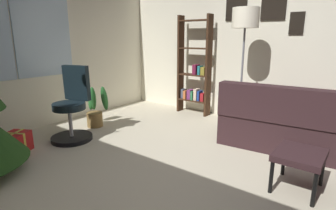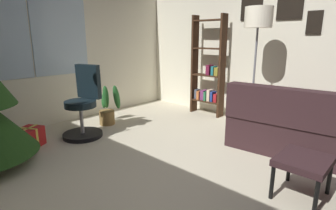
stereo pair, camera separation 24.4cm
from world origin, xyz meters
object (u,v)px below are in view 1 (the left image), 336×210
(footstool, at_px, (300,157))
(office_chair, at_px, (72,111))
(gift_box_red, at_px, (16,143))
(bookshelf, at_px, (194,72))
(couch, at_px, (315,127))
(potted_plant, at_px, (96,110))
(floor_lamp, at_px, (245,26))

(footstool, relative_size, office_chair, 0.47)
(gift_box_red, bearing_deg, bookshelf, -15.59)
(couch, bearing_deg, potted_plant, 110.18)
(footstool, relative_size, gift_box_red, 1.19)
(gift_box_red, height_order, floor_lamp, floor_lamp)
(office_chair, bearing_deg, couch, -58.74)
(couch, xyz_separation_m, gift_box_red, (-2.41, 2.94, -0.16))
(couch, height_order, gift_box_red, couch)
(floor_lamp, bearing_deg, footstool, -138.88)
(footstool, bearing_deg, office_chair, 99.90)
(footstool, height_order, bookshelf, bookshelf)
(gift_box_red, bearing_deg, couch, -50.63)
(couch, height_order, bookshelf, bookshelf)
(office_chair, bearing_deg, floor_lamp, -43.94)
(office_chair, distance_m, floor_lamp, 2.72)
(office_chair, bearing_deg, footstool, -80.10)
(office_chair, height_order, potted_plant, office_chair)
(floor_lamp, distance_m, potted_plant, 2.64)
(couch, distance_m, floor_lamp, 1.66)
(couch, xyz_separation_m, floor_lamp, (0.09, 1.06, 1.27))
(gift_box_red, xyz_separation_m, floor_lamp, (2.50, -1.88, 1.43))
(bookshelf, height_order, potted_plant, bookshelf)
(gift_box_red, xyz_separation_m, potted_plant, (1.30, 0.08, 0.13))
(gift_box_red, relative_size, floor_lamp, 0.22)
(couch, bearing_deg, footstool, -177.28)
(bookshelf, xyz_separation_m, potted_plant, (-1.59, 0.88, -0.54))
(footstool, bearing_deg, potted_plant, 88.44)
(potted_plant, bearing_deg, couch, -69.82)
(bookshelf, relative_size, potted_plant, 2.65)
(footstool, height_order, office_chair, office_chair)
(footstool, relative_size, potted_plant, 0.72)
(gift_box_red, distance_m, floor_lamp, 3.44)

